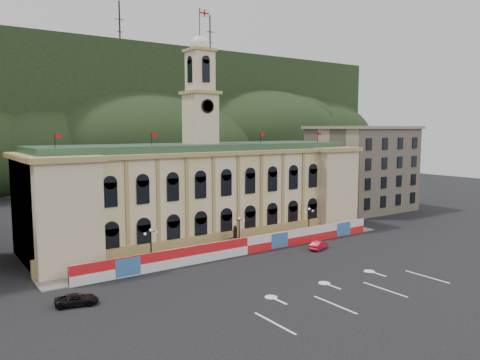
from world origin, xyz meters
TOP-DOWN VIEW (x-y plane):
  - ground at (0.00, 0.00)m, footprint 260.00×260.00m
  - lane_markings at (0.00, -5.00)m, footprint 26.00×10.00m
  - hill_ridge at (0.03, 121.99)m, footprint 230.00×80.00m
  - city_hall at (0.00, 27.63)m, footprint 56.20×17.60m
  - side_building_right at (43.00, 30.93)m, footprint 21.00×17.00m
  - hoarding_fence at (0.06, 15.07)m, footprint 50.00×0.44m
  - pavement at (0.00, 17.75)m, footprint 56.00×5.50m
  - statue at (0.00, 18.00)m, footprint 1.40×1.40m
  - lamp_left at (-14.00, 17.00)m, footprint 1.96×0.44m
  - lamp_center at (0.00, 17.00)m, footprint 1.96×0.44m
  - lamp_right at (14.00, 17.00)m, footprint 1.96×0.44m
  - red_sedan at (10.42, 11.08)m, footprint 3.89×4.83m
  - black_suv at (-25.83, 9.09)m, footprint 4.15×5.30m

SIDE VIEW (x-z plane):
  - ground at x=0.00m, z-range 0.00..0.00m
  - lane_markings at x=0.00m, z-range -0.01..0.01m
  - pavement at x=0.00m, z-range 0.00..0.16m
  - black_suv at x=-25.83m, z-range 0.00..1.19m
  - red_sedan at x=10.42m, z-range 0.00..1.30m
  - statue at x=0.00m, z-range -0.67..3.05m
  - hoarding_fence at x=0.06m, z-range 0.00..2.50m
  - lamp_left at x=-14.00m, z-range 0.50..5.65m
  - lamp_center at x=0.00m, z-range 0.50..5.65m
  - lamp_right at x=14.00m, z-range 0.50..5.65m
  - city_hall at x=0.00m, z-range -10.70..26.40m
  - side_building_right at x=43.00m, z-range 0.03..18.63m
  - hill_ridge at x=0.03m, z-range -12.52..51.48m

